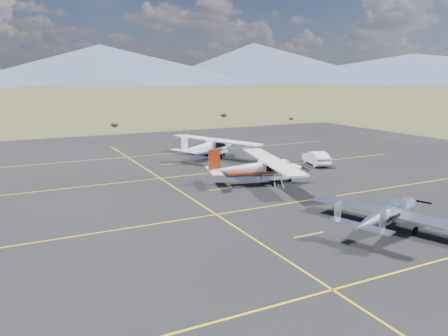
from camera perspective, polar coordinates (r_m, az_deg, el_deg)
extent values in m
plane|color=#383D1C|center=(28.97, 11.53, -5.44)|extent=(1600.00, 1600.00, 0.00)
cube|color=black|center=(34.51, 4.38, -2.40)|extent=(72.00, 72.00, 0.02)
cube|color=silver|center=(26.85, 21.38, -5.60)|extent=(4.70, 9.90, 0.13)
ellipsoid|color=#99BFD8|center=(26.70, 21.46, -4.52)|extent=(2.04, 1.56, 0.90)
cube|color=silver|center=(23.22, 17.36, -7.23)|extent=(1.79, 3.38, 0.07)
cube|color=silver|center=(22.43, 20.00, -6.75)|extent=(0.60, 0.26, 1.10)
cube|color=silver|center=(23.47, 14.62, -5.58)|extent=(0.60, 0.26, 1.10)
cylinder|color=black|center=(28.60, 22.70, -5.97)|extent=(0.39, 0.21, 0.37)
cylinder|color=black|center=(26.38, 23.73, -7.47)|extent=(0.46, 0.26, 0.44)
cylinder|color=black|center=(27.34, 18.55, -6.39)|extent=(0.46, 0.26, 0.44)
cube|color=white|center=(35.44, 6.52, -0.22)|extent=(2.52, 1.73, 1.41)
cube|color=white|center=(35.23, 6.22, 0.93)|extent=(4.37, 11.55, 0.15)
cube|color=black|center=(35.38, 6.53, 0.24)|extent=(1.93, 1.61, 0.58)
cube|color=#AD340E|center=(35.05, 4.41, -0.49)|extent=(5.37, 2.46, 0.19)
cube|color=#AD340E|center=(33.98, -1.31, 1.04)|extent=(0.88, 0.29, 1.67)
cube|color=white|center=(34.15, -1.30, -0.34)|extent=(1.58, 3.44, 0.06)
cylinder|color=black|center=(36.10, 8.53, -1.53)|extent=(0.39, 0.19, 0.38)
cylinder|color=black|center=(34.52, 6.58, -2.03)|extent=(0.48, 0.24, 0.46)
cylinder|color=black|center=(36.55, 5.46, -1.22)|extent=(0.48, 0.24, 0.46)
cube|color=white|center=(46.79, -0.99, 2.81)|extent=(2.55, 2.00, 1.39)
cube|color=white|center=(46.53, -1.16, 3.66)|extent=(6.02, 11.03, 0.14)
cube|color=black|center=(46.75, -0.99, 3.16)|extent=(2.00, 1.79, 0.57)
cube|color=white|center=(45.82, -2.08, 2.48)|extent=(5.20, 3.17, 0.19)
cube|color=white|center=(43.13, -5.20, 3.30)|extent=(0.83, 0.42, 1.65)
cube|color=white|center=(43.26, -5.18, 2.22)|extent=(2.03, 3.33, 0.06)
cylinder|color=black|center=(47.95, 0.06, 1.95)|extent=(0.38, 0.24, 0.37)
cylinder|color=black|center=(46.02, -0.21, 1.58)|extent=(0.47, 0.30, 0.45)
cylinder|color=black|center=(47.41, -2.22, 1.88)|extent=(0.47, 0.30, 0.45)
imported|color=white|center=(43.51, 11.94, 1.30)|extent=(2.44, 4.30, 1.34)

